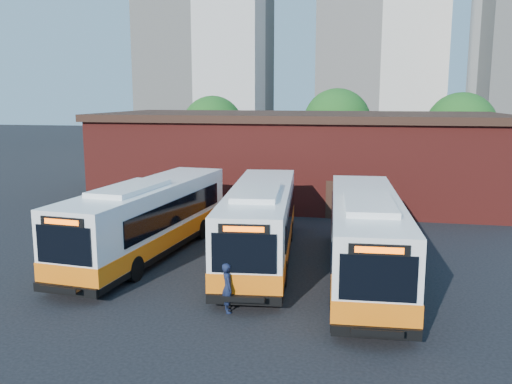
% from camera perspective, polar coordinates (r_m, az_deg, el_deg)
% --- Properties ---
extents(ground, '(220.00, 220.00, 0.00)m').
position_cam_1_polar(ground, '(21.58, -1.87, -10.63)').
color(ground, black).
extents(bus_midwest, '(4.12, 13.64, 3.67)m').
position_cam_1_polar(bus_midwest, '(26.64, -11.25, -3.05)').
color(bus_midwest, white).
rests_on(bus_midwest, ground).
extents(bus_mideast, '(4.00, 13.51, 3.63)m').
position_cam_1_polar(bus_mideast, '(25.39, 0.46, -3.54)').
color(bus_mideast, white).
rests_on(bus_mideast, ground).
extents(bus_east, '(3.51, 13.59, 3.67)m').
position_cam_1_polar(bus_east, '(23.26, 11.43, -4.98)').
color(bus_east, white).
rests_on(bus_east, ground).
extents(transit_worker, '(0.67, 0.78, 1.81)m').
position_cam_1_polar(transit_worker, '(19.58, -3.01, -10.02)').
color(transit_worker, '#121B35').
rests_on(transit_worker, ground).
extents(depot_building, '(28.60, 12.60, 6.40)m').
position_cam_1_polar(depot_building, '(40.15, 4.59, 3.81)').
color(depot_building, maroon).
rests_on(depot_building, ground).
extents(tree_west, '(6.00, 6.00, 7.65)m').
position_cam_1_polar(tree_west, '(53.76, -4.58, 6.88)').
color(tree_west, '#382314').
rests_on(tree_west, ground).
extents(tree_mid, '(6.56, 6.56, 8.36)m').
position_cam_1_polar(tree_mid, '(53.77, 8.51, 7.27)').
color(tree_mid, '#382314').
rests_on(tree_mid, ground).
extents(tree_east, '(6.24, 6.24, 7.96)m').
position_cam_1_polar(tree_east, '(51.41, 20.74, 6.33)').
color(tree_east, '#382314').
rests_on(tree_east, ground).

